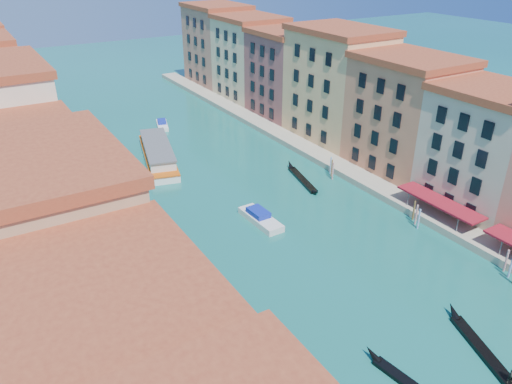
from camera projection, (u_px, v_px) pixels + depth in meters
left_bank_palazzos at (14, 164)px, 61.35m from camera, size 12.80×128.40×21.00m
right_bank_palazzos at (359, 98)px, 87.34m from camera, size 12.80×128.40×21.00m
quay at (319, 156)px, 87.80m from camera, size 4.00×140.00×1.00m
mooring_poles_right at (489, 256)px, 58.35m from camera, size 1.44×54.24×3.20m
vaporetto_far at (158, 153)px, 86.65m from camera, size 9.44×20.92×3.04m
gondola_right at (485, 351)px, 45.82m from camera, size 5.06×11.95×2.47m
gondola_far at (302, 178)px, 79.74m from camera, size 3.75×12.45×1.78m
motorboat_mid at (260, 218)px, 67.79m from camera, size 2.75×7.91×1.62m
motorboat_far at (162, 124)px, 102.95m from camera, size 3.78×6.78×1.34m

